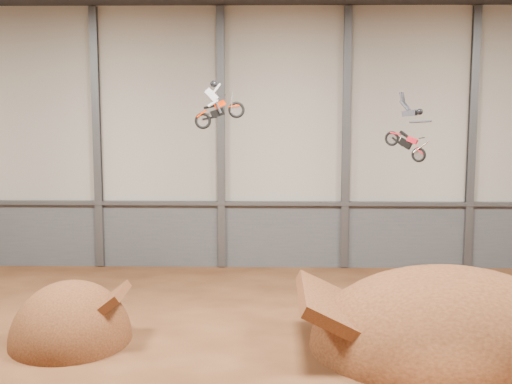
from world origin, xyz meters
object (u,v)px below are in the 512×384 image
(landing_ramp, at_px, (448,348))
(fmx_rider_a, at_px, (222,100))
(fmx_rider_b, at_px, (402,126))
(takeoff_ramp, at_px, (71,341))

(landing_ramp, height_order, fmx_rider_a, fmx_rider_a)
(landing_ramp, bearing_deg, fmx_rider_b, 117.62)
(fmx_rider_b, bearing_deg, fmx_rider_a, -150.63)
(fmx_rider_b, bearing_deg, takeoff_ramp, -138.70)
(landing_ramp, relative_size, fmx_rider_b, 4.21)
(fmx_rider_a, height_order, fmx_rider_b, fmx_rider_a)
(fmx_rider_a, relative_size, fmx_rider_b, 0.83)
(landing_ramp, distance_m, fmx_rider_b, 8.77)
(fmx_rider_a, xyz_separation_m, fmx_rider_b, (7.23, -0.24, -1.05))
(fmx_rider_a, bearing_deg, takeoff_ramp, -158.08)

